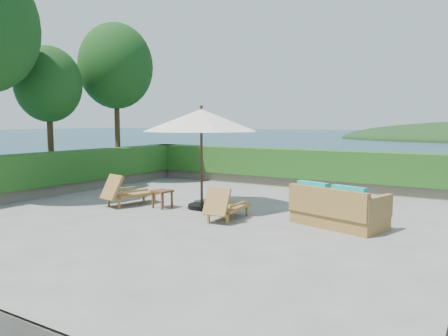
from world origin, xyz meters
The scene contains 14 objects.
ground centered at (0.00, 0.00, 0.00)m, with size 12.00×12.00×0.00m, color gray.
foundation centered at (0.00, 0.00, -1.55)m, with size 12.00×12.00×3.00m, color #60594C.
ocean centered at (0.00, 0.00, -3.00)m, with size 600.00×600.00×0.00m, color #193A4F.
planter_wall_far centered at (0.00, 5.60, 0.18)m, with size 12.00×0.60×0.36m, color #706959.
planter_wall_left centered at (-5.60, 0.00, 0.18)m, with size 0.60×12.00×0.36m, color #706959.
hedge_far centered at (0.00, 5.60, 0.85)m, with size 12.40×0.90×1.00m, color #164112.
hedge_left centered at (-5.60, 0.00, 0.85)m, with size 0.90×12.40×1.00m, color #164112.
tree_mid centered at (-6.40, 0.50, 3.55)m, with size 2.20×2.20×4.83m.
tree_far centered at (-6.00, 3.20, 4.40)m, with size 2.80×2.80×6.03m.
patio_umbrella centered at (-0.24, 0.54, 2.33)m, with size 3.17×3.17×2.75m.
lounge_left centered at (-2.27, -0.17, 0.37)m, with size 0.97×1.65×0.89m.
lounge_right centered at (1.02, -0.30, 0.34)m, with size 0.70×1.45×0.82m.
side_table centered at (-1.18, 0.03, 0.40)m, with size 0.51×0.51×0.49m.
wicker_loveseat centered at (3.47, 0.43, 0.38)m, with size 2.20×1.54×0.98m.
Camera 1 is at (6.32, -8.96, 2.31)m, focal length 35.00 mm.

